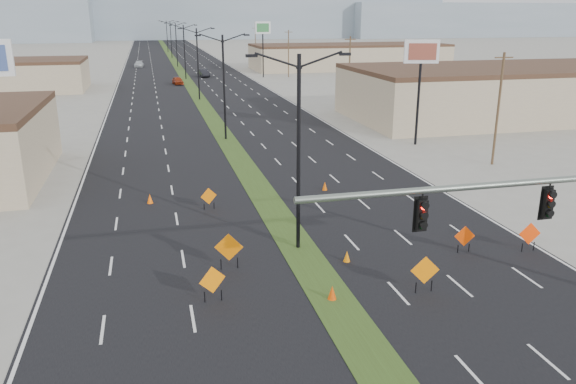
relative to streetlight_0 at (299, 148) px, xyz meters
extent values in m
cube|color=black|center=(0.00, 88.00, -5.42)|extent=(25.00, 400.00, 0.02)
cube|color=#2F4016|center=(0.00, 88.00, -5.42)|extent=(2.00, 400.00, 0.04)
cube|color=tan|center=(34.00, 33.00, -2.67)|extent=(36.00, 18.00, 5.50)
cube|color=tan|center=(38.00, 98.00, -2.92)|extent=(44.00, 16.00, 5.00)
cube|color=gray|center=(40.00, 288.00, 8.58)|extent=(220.00, 50.00, 28.00)
cube|color=gray|center=(180.00, 278.00, 3.58)|extent=(160.00, 50.00, 18.00)
cube|color=gray|center=(-30.00, 308.00, 10.58)|extent=(140.00, 50.00, 32.00)
cylinder|color=slate|center=(5.20, -10.00, 0.68)|extent=(16.00, 0.24, 0.24)
cube|color=black|center=(1.70, -10.00, -0.20)|extent=(0.50, 0.28, 1.30)
sphere|color=#FF0C05|center=(1.70, -10.16, 0.15)|extent=(0.22, 0.22, 0.22)
cube|color=black|center=(6.70, -10.00, -0.20)|extent=(0.50, 0.28, 1.30)
sphere|color=#FF0C05|center=(6.70, -10.16, 0.15)|extent=(0.22, 0.22, 0.22)
cylinder|color=black|center=(0.00, 0.00, -0.42)|extent=(0.20, 0.20, 10.00)
cube|color=black|center=(-2.30, 0.00, 4.53)|extent=(0.55, 0.24, 0.14)
cube|color=black|center=(2.30, 0.00, 4.53)|extent=(0.55, 0.24, 0.14)
cylinder|color=black|center=(0.00, 28.00, -0.42)|extent=(0.20, 0.20, 10.00)
cube|color=black|center=(-2.30, 28.00, 4.53)|extent=(0.55, 0.24, 0.14)
cube|color=black|center=(2.30, 28.00, 4.53)|extent=(0.55, 0.24, 0.14)
cylinder|color=black|center=(0.00, 56.00, -0.42)|extent=(0.20, 0.20, 10.00)
cube|color=black|center=(-2.30, 56.00, 4.53)|extent=(0.55, 0.24, 0.14)
cube|color=black|center=(2.30, 56.00, 4.53)|extent=(0.55, 0.24, 0.14)
cylinder|color=black|center=(0.00, 84.00, -0.42)|extent=(0.20, 0.20, 10.00)
cube|color=black|center=(-2.30, 84.00, 4.53)|extent=(0.55, 0.24, 0.14)
cube|color=black|center=(2.30, 84.00, 4.53)|extent=(0.55, 0.24, 0.14)
cylinder|color=black|center=(0.00, 112.00, -0.42)|extent=(0.20, 0.20, 10.00)
cube|color=black|center=(-2.30, 112.00, 4.53)|extent=(0.55, 0.24, 0.14)
cube|color=black|center=(2.30, 112.00, 4.53)|extent=(0.55, 0.24, 0.14)
cylinder|color=black|center=(0.00, 140.00, -0.42)|extent=(0.20, 0.20, 10.00)
cube|color=black|center=(-2.30, 140.00, 4.53)|extent=(0.55, 0.24, 0.14)
cube|color=black|center=(2.30, 140.00, 4.53)|extent=(0.55, 0.24, 0.14)
cylinder|color=black|center=(0.00, 168.00, -0.42)|extent=(0.20, 0.20, 10.00)
cube|color=black|center=(-2.30, 168.00, 4.53)|extent=(0.55, 0.24, 0.14)
cube|color=black|center=(2.30, 168.00, 4.53)|extent=(0.55, 0.24, 0.14)
cylinder|color=#4C3823|center=(20.00, 13.00, -0.92)|extent=(0.20, 0.20, 9.00)
cube|color=#4C3823|center=(20.00, 13.00, 3.18)|extent=(1.60, 0.10, 0.10)
cylinder|color=#4C3823|center=(20.00, 48.00, -0.92)|extent=(0.20, 0.20, 9.00)
cube|color=#4C3823|center=(20.00, 48.00, 3.18)|extent=(1.60, 0.10, 0.10)
cylinder|color=#4C3823|center=(20.00, 83.00, -0.92)|extent=(0.20, 0.20, 9.00)
cube|color=#4C3823|center=(20.00, 83.00, 3.18)|extent=(1.60, 0.10, 0.10)
cylinder|color=#4C3823|center=(20.00, 118.00, -0.92)|extent=(0.20, 0.20, 9.00)
cube|color=#4C3823|center=(20.00, 118.00, 3.18)|extent=(1.60, 0.10, 0.10)
imported|color=#952C10|center=(-2.00, 75.72, -4.75)|extent=(2.04, 4.11, 1.35)
imported|color=black|center=(3.72, 87.31, -4.67)|extent=(2.17, 4.73, 1.50)
imported|color=#B7BDC1|center=(-8.92, 112.82, -4.73)|extent=(2.23, 4.88, 1.38)
cube|color=orange|center=(-5.03, -4.76, -4.39)|extent=(1.17, 0.48, 1.24)
cylinder|color=black|center=(-5.39, -4.76, -5.16)|extent=(0.05, 0.05, 0.51)
cylinder|color=black|center=(-4.67, -4.76, -5.16)|extent=(0.05, 0.05, 0.51)
cube|color=#D86804|center=(-3.89, -1.71, -4.27)|extent=(1.35, 0.35, 1.38)
cylinder|color=black|center=(-4.29, -1.71, -5.13)|extent=(0.05, 0.05, 0.57)
cylinder|color=black|center=(-3.49, -1.71, -5.13)|extent=(0.05, 0.05, 0.57)
cube|color=orange|center=(-3.89, 7.30, -4.53)|extent=(1.04, 0.33, 1.07)
cylinder|color=black|center=(-4.20, 7.30, -5.20)|extent=(0.05, 0.05, 0.44)
cylinder|color=black|center=(-3.58, 7.30, -5.20)|extent=(0.05, 0.05, 0.44)
cube|color=orange|center=(4.13, -6.15, -4.34)|extent=(1.30, 0.21, 1.30)
cylinder|color=black|center=(3.75, -6.15, -5.15)|extent=(0.05, 0.05, 0.54)
cylinder|color=black|center=(4.51, -6.15, -5.15)|extent=(0.05, 0.05, 0.54)
cube|color=#D93C04|center=(8.17, -2.62, -4.51)|extent=(1.09, 0.20, 1.10)
cylinder|color=black|center=(7.85, -2.62, -5.19)|extent=(0.05, 0.05, 0.46)
cylinder|color=black|center=(8.49, -2.62, -5.19)|extent=(0.05, 0.05, 0.46)
cube|color=#FF3B05|center=(11.50, -3.31, -4.43)|extent=(1.19, 0.15, 1.19)
cylinder|color=black|center=(11.15, -3.31, -5.17)|extent=(0.05, 0.05, 0.50)
cylinder|color=black|center=(11.85, -3.31, -5.17)|extent=(0.05, 0.05, 0.50)
cone|color=#DF4404|center=(-0.02, -5.84, -5.08)|extent=(0.52, 0.52, 0.67)
cone|color=orange|center=(1.92, -2.26, -5.13)|extent=(0.37, 0.37, 0.58)
cone|color=#D75404|center=(4.44, 9.44, -5.11)|extent=(0.43, 0.43, 0.61)
cone|color=#FF5F05|center=(-7.52, 9.40, -5.09)|extent=(0.49, 0.49, 0.65)
cylinder|color=black|center=(17.21, 21.39, -1.43)|extent=(0.24, 0.24, 7.97)
cube|color=white|center=(17.21, 21.39, 3.18)|extent=(3.13, 1.13, 2.10)
cube|color=brown|center=(17.21, 21.19, 3.18)|extent=(2.45, 0.68, 1.47)
cylinder|color=black|center=(15.13, 84.10, -1.05)|extent=(0.24, 0.24, 8.73)
cube|color=white|center=(15.13, 84.10, 4.01)|extent=(3.35, 1.55, 2.30)
cube|color=#30783D|center=(15.13, 83.90, 4.01)|extent=(2.60, 1.03, 1.61)
camera|label=1|loc=(-7.06, -26.46, 6.34)|focal=35.00mm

